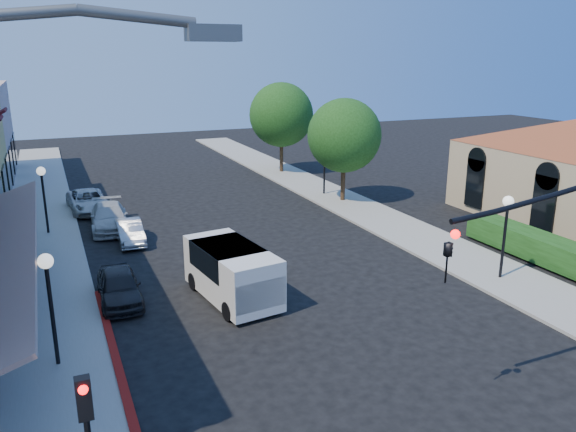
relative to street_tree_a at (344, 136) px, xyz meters
name	(u,v)px	position (x,y,z in m)	size (l,w,h in m)	color
sidewalk_left	(42,211)	(-17.55, 5.00, -4.13)	(3.50, 50.00, 0.12)	gray
sidewalk_right	(308,185)	(-0.05, 5.00, -4.13)	(3.50, 50.00, 0.12)	gray
curb_red_strip	(114,356)	(-15.70, -14.00, -4.19)	(0.25, 10.00, 0.06)	maroon
hedge	(538,261)	(2.90, -13.00, -4.19)	(1.40, 8.00, 1.10)	#194112
street_tree_a	(344,136)	(0.00, 0.00, 0.00)	(4.56, 4.56, 6.48)	black
street_tree_b	(281,115)	(0.00, 10.00, 0.35)	(4.94, 4.94, 7.02)	black
secondary_signal	(87,424)	(-16.80, -20.59, -1.88)	(0.28, 0.42, 3.32)	black
lamppost_left_near	(48,281)	(-17.30, -14.00, -1.46)	(0.44, 0.44, 3.57)	black
lamppost_left_far	(42,183)	(-17.30, 0.00, -1.46)	(0.44, 0.44, 3.57)	black
lamppost_right_near	(507,216)	(-0.30, -14.00, -1.46)	(0.44, 0.44, 3.57)	black
lamppost_right_far	(325,154)	(-0.30, 2.00, -1.46)	(0.44, 0.44, 3.57)	black
white_van	(232,270)	(-11.02, -11.45, -3.00)	(2.62, 4.87, 2.06)	silver
parked_car_a	(119,286)	(-15.00, -10.00, -3.56)	(1.50, 3.72, 1.27)	black
parked_car_b	(130,232)	(-13.60, -3.00, -3.64)	(1.18, 3.38, 1.11)	silver
parked_car_c	(109,217)	(-14.26, -0.28, -3.53)	(1.86, 4.58, 1.33)	beige
parked_car_d	(88,201)	(-15.00, 4.00, -3.57)	(2.08, 4.52, 1.26)	#B5B8BA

